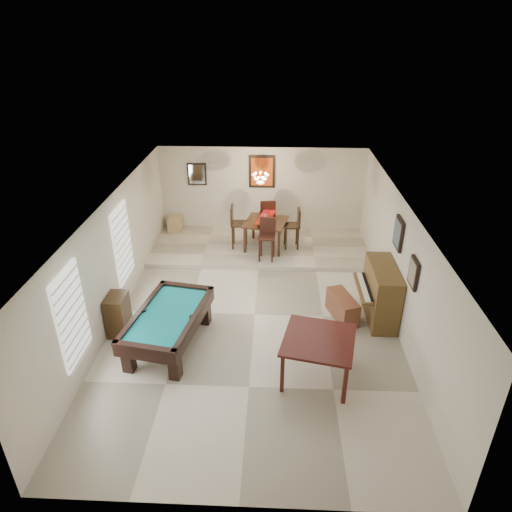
# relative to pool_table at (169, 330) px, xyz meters

# --- Properties ---
(ground_plane) EXTENTS (6.00, 9.00, 0.02)m
(ground_plane) POSITION_rel_pool_table_xyz_m (1.64, 1.13, -0.38)
(ground_plane) COLOR beige
(wall_back) EXTENTS (6.00, 0.04, 2.60)m
(wall_back) POSITION_rel_pool_table_xyz_m (1.64, 5.63, 0.93)
(wall_back) COLOR silver
(wall_back) RESTS_ON ground_plane
(wall_front) EXTENTS (6.00, 0.04, 2.60)m
(wall_front) POSITION_rel_pool_table_xyz_m (1.64, -3.37, 0.93)
(wall_front) COLOR silver
(wall_front) RESTS_ON ground_plane
(wall_left) EXTENTS (0.04, 9.00, 2.60)m
(wall_left) POSITION_rel_pool_table_xyz_m (-1.36, 1.13, 0.93)
(wall_left) COLOR silver
(wall_left) RESTS_ON ground_plane
(wall_right) EXTENTS (0.04, 9.00, 2.60)m
(wall_right) POSITION_rel_pool_table_xyz_m (4.64, 1.13, 0.93)
(wall_right) COLOR silver
(wall_right) RESTS_ON ground_plane
(ceiling) EXTENTS (6.00, 9.00, 0.04)m
(ceiling) POSITION_rel_pool_table_xyz_m (1.64, 1.13, 2.23)
(ceiling) COLOR white
(ceiling) RESTS_ON wall_back
(dining_step) EXTENTS (6.00, 2.50, 0.12)m
(dining_step) POSITION_rel_pool_table_xyz_m (1.64, 4.38, -0.31)
(dining_step) COLOR beige
(dining_step) RESTS_ON ground_plane
(window_left_front) EXTENTS (0.06, 1.00, 1.70)m
(window_left_front) POSITION_rel_pool_table_xyz_m (-1.33, -1.07, 1.03)
(window_left_front) COLOR white
(window_left_front) RESTS_ON wall_left
(window_left_rear) EXTENTS (0.06, 1.00, 1.70)m
(window_left_rear) POSITION_rel_pool_table_xyz_m (-1.33, 1.73, 1.03)
(window_left_rear) COLOR white
(window_left_rear) RESTS_ON wall_left
(pool_table) EXTENTS (1.55, 2.37, 0.73)m
(pool_table) POSITION_rel_pool_table_xyz_m (0.00, 0.00, 0.00)
(pool_table) COLOR black
(pool_table) RESTS_ON ground_plane
(square_table) EXTENTS (1.46, 1.46, 0.85)m
(square_table) POSITION_rel_pool_table_xyz_m (2.86, -0.79, 0.06)
(square_table) COLOR #38110E
(square_table) RESTS_ON ground_plane
(upright_piano) EXTENTS (0.83, 1.47, 1.23)m
(upright_piano) POSITION_rel_pool_table_xyz_m (4.21, 1.17, 0.25)
(upright_piano) COLOR brown
(upright_piano) RESTS_ON ground_plane
(piano_bench) EXTENTS (0.65, 1.02, 0.53)m
(piano_bench) POSITION_rel_pool_table_xyz_m (3.55, 1.11, -0.10)
(piano_bench) COLOR brown
(piano_bench) RESTS_ON ground_plane
(apothecary_chest) EXTENTS (0.38, 0.58, 0.86)m
(apothecary_chest) POSITION_rel_pool_table_xyz_m (-1.14, 0.38, 0.07)
(apothecary_chest) COLOR black
(apothecary_chest) RESTS_ON ground_plane
(dining_table) EXTENTS (1.29, 1.29, 0.90)m
(dining_table) POSITION_rel_pool_table_xyz_m (1.80, 4.28, 0.21)
(dining_table) COLOR black
(dining_table) RESTS_ON dining_step
(flower_vase) EXTENTS (0.15, 0.15, 0.22)m
(flower_vase) POSITION_rel_pool_table_xyz_m (1.80, 4.28, 0.77)
(flower_vase) COLOR #AC0E17
(flower_vase) RESTS_ON dining_table
(dining_chair_south) EXTENTS (0.46, 0.46, 1.13)m
(dining_chair_south) POSITION_rel_pool_table_xyz_m (1.84, 3.55, 0.32)
(dining_chair_south) COLOR black
(dining_chair_south) RESTS_ON dining_step
(dining_chair_north) EXTENTS (0.49, 0.49, 1.18)m
(dining_chair_north) POSITION_rel_pool_table_xyz_m (1.82, 4.99, 0.34)
(dining_chair_north) COLOR black
(dining_chair_north) RESTS_ON dining_step
(dining_chair_west) EXTENTS (0.45, 0.45, 1.21)m
(dining_chair_west) POSITION_rel_pool_table_xyz_m (1.07, 4.27, 0.36)
(dining_chair_west) COLOR black
(dining_chair_west) RESTS_ON dining_step
(dining_chair_east) EXTENTS (0.45, 0.45, 1.13)m
(dining_chair_east) POSITION_rel_pool_table_xyz_m (2.51, 4.31, 0.32)
(dining_chair_east) COLOR black
(dining_chair_east) RESTS_ON dining_step
(corner_bench) EXTENTS (0.38, 0.48, 0.42)m
(corner_bench) POSITION_rel_pool_table_xyz_m (-0.97, 5.32, -0.04)
(corner_bench) COLOR tan
(corner_bench) RESTS_ON dining_step
(chandelier) EXTENTS (0.44, 0.44, 0.60)m
(chandelier) POSITION_rel_pool_table_xyz_m (1.64, 4.33, 1.83)
(chandelier) COLOR #FFE5B2
(chandelier) RESTS_ON ceiling
(back_painting) EXTENTS (0.75, 0.06, 0.95)m
(back_painting) POSITION_rel_pool_table_xyz_m (1.64, 5.59, 1.53)
(back_painting) COLOR #D84C14
(back_painting) RESTS_ON wall_back
(back_mirror) EXTENTS (0.55, 0.06, 0.65)m
(back_mirror) POSITION_rel_pool_table_xyz_m (-0.26, 5.59, 1.43)
(back_mirror) COLOR white
(back_mirror) RESTS_ON wall_back
(right_picture_upper) EXTENTS (0.06, 0.55, 0.65)m
(right_picture_upper) POSITION_rel_pool_table_xyz_m (4.60, 1.43, 1.53)
(right_picture_upper) COLOR slate
(right_picture_upper) RESTS_ON wall_right
(right_picture_lower) EXTENTS (0.06, 0.45, 0.55)m
(right_picture_lower) POSITION_rel_pool_table_xyz_m (4.60, 0.13, 1.33)
(right_picture_lower) COLOR gray
(right_picture_lower) RESTS_ON wall_right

